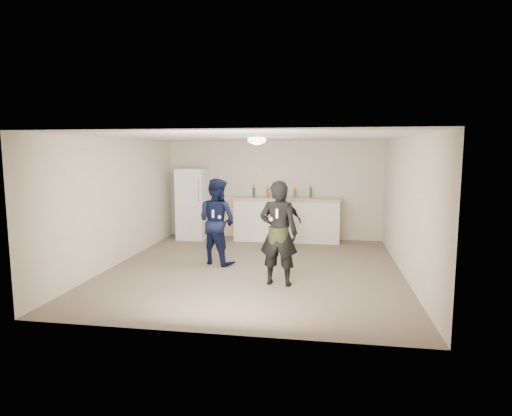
# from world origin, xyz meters

# --- Properties ---
(floor) EXTENTS (6.00, 6.00, 0.00)m
(floor) POSITION_xyz_m (0.00, 0.00, 0.00)
(floor) COLOR #6B5B4C
(floor) RESTS_ON ground
(ceiling) EXTENTS (6.00, 6.00, 0.00)m
(ceiling) POSITION_xyz_m (0.00, 0.00, 2.50)
(ceiling) COLOR silver
(ceiling) RESTS_ON wall_back
(wall_back) EXTENTS (6.00, 0.00, 6.00)m
(wall_back) POSITION_xyz_m (0.00, 3.00, 1.25)
(wall_back) COLOR beige
(wall_back) RESTS_ON floor
(wall_front) EXTENTS (6.00, 0.00, 6.00)m
(wall_front) POSITION_xyz_m (0.00, -3.00, 1.25)
(wall_front) COLOR beige
(wall_front) RESTS_ON floor
(wall_left) EXTENTS (0.00, 6.00, 6.00)m
(wall_left) POSITION_xyz_m (-2.75, 0.00, 1.25)
(wall_left) COLOR beige
(wall_left) RESTS_ON floor
(wall_right) EXTENTS (0.00, 6.00, 6.00)m
(wall_right) POSITION_xyz_m (2.75, 0.00, 1.25)
(wall_right) COLOR beige
(wall_right) RESTS_ON floor
(counter) EXTENTS (2.60, 0.56, 1.05)m
(counter) POSITION_xyz_m (0.38, 2.67, 0.53)
(counter) COLOR white
(counter) RESTS_ON floor
(counter_top) EXTENTS (2.68, 0.64, 0.04)m
(counter_top) POSITION_xyz_m (0.38, 2.67, 1.07)
(counter_top) COLOR #BDB192
(counter_top) RESTS_ON counter
(fridge) EXTENTS (0.70, 0.70, 1.80)m
(fridge) POSITION_xyz_m (-2.04, 2.60, 0.90)
(fridge) COLOR white
(fridge) RESTS_ON floor
(fridge_handle) EXTENTS (0.02, 0.02, 0.60)m
(fridge_handle) POSITION_xyz_m (-1.76, 2.23, 1.30)
(fridge_handle) COLOR silver
(fridge_handle) RESTS_ON fridge
(ceiling_dome) EXTENTS (0.36, 0.36, 0.16)m
(ceiling_dome) POSITION_xyz_m (0.00, 0.30, 2.45)
(ceiling_dome) COLOR white
(ceiling_dome) RESTS_ON ceiling
(shaker) EXTENTS (0.08, 0.08, 0.17)m
(shaker) POSITION_xyz_m (0.06, 2.79, 1.18)
(shaker) COLOR #B2B2B6
(shaker) RESTS_ON counter_top
(man) EXTENTS (1.03, 0.94, 1.71)m
(man) POSITION_xyz_m (-0.80, 0.28, 0.86)
(man) COLOR #101944
(man) RESTS_ON floor
(woman) EXTENTS (0.69, 0.49, 1.77)m
(woman) POSITION_xyz_m (0.56, -0.90, 0.88)
(woman) COLOR black
(woman) RESTS_ON floor
(camo_shorts) EXTENTS (0.34, 0.34, 0.28)m
(camo_shorts) POSITION_xyz_m (0.56, -0.90, 0.85)
(camo_shorts) COLOR #323D1B
(camo_shorts) RESTS_ON woman
(spectator) EXTENTS (0.87, 0.43, 1.43)m
(spectator) POSITION_xyz_m (0.39, 1.38, 0.72)
(spectator) COLOR black
(spectator) RESTS_ON floor
(remote_man) EXTENTS (0.04, 0.04, 0.15)m
(remote_man) POSITION_xyz_m (-0.80, -0.00, 1.05)
(remote_man) COLOR white
(remote_man) RESTS_ON man
(nunchuk_man) EXTENTS (0.07, 0.07, 0.07)m
(nunchuk_man) POSITION_xyz_m (-0.68, 0.03, 0.98)
(nunchuk_man) COLOR silver
(nunchuk_man) RESTS_ON man
(remote_woman) EXTENTS (0.04, 0.04, 0.15)m
(remote_woman) POSITION_xyz_m (0.56, -1.15, 1.25)
(remote_woman) COLOR white
(remote_woman) RESTS_ON woman
(nunchuk_woman) EXTENTS (0.07, 0.07, 0.07)m
(nunchuk_woman) POSITION_xyz_m (0.46, -1.12, 1.15)
(nunchuk_woman) COLOR silver
(nunchuk_woman) RESTS_ON woman
(bottle_cluster) EXTENTS (1.48, 0.19, 0.26)m
(bottle_cluster) POSITION_xyz_m (0.20, 2.75, 1.20)
(bottle_cluster) COLOR #134327
(bottle_cluster) RESTS_ON counter_top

